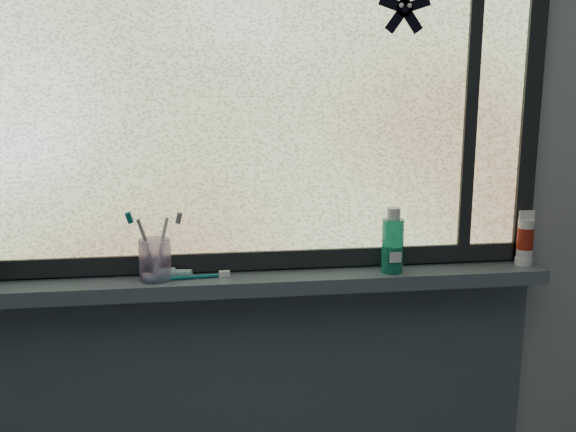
# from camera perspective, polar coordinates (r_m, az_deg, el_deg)

# --- Properties ---
(wall_back) EXTENTS (3.00, 0.01, 2.50)m
(wall_back) POSITION_cam_1_polar(r_m,az_deg,el_deg) (1.76, -3.12, 2.61)
(wall_back) COLOR #9EA3A8
(wall_back) RESTS_ON ground
(windowsill) EXTENTS (1.62, 0.14, 0.04)m
(windowsill) POSITION_cam_1_polar(r_m,az_deg,el_deg) (1.75, -2.83, -5.90)
(windowsill) COLOR #47545F
(windowsill) RESTS_ON wall_back
(window_pane) EXTENTS (1.50, 0.01, 1.00)m
(window_pane) POSITION_cam_1_polar(r_m,az_deg,el_deg) (1.72, -3.17, 11.75)
(window_pane) COLOR silver
(window_pane) RESTS_ON wall_back
(frame_bottom) EXTENTS (1.60, 0.03, 0.05)m
(frame_bottom) POSITION_cam_1_polar(r_m,az_deg,el_deg) (1.78, -2.98, -3.89)
(frame_bottom) COLOR black
(frame_bottom) RESTS_ON windowsill
(frame_right) EXTENTS (0.05, 0.03, 1.10)m
(frame_right) POSITION_cam_1_polar(r_m,az_deg,el_deg) (1.93, 20.85, 11.03)
(frame_right) COLOR black
(frame_right) RESTS_ON wall_back
(frame_mullion) EXTENTS (0.03, 0.03, 1.00)m
(frame_mullion) POSITION_cam_1_polar(r_m,az_deg,el_deg) (1.86, 16.01, 11.34)
(frame_mullion) COLOR black
(frame_mullion) RESTS_ON wall_back
(starfish_sticker) EXTENTS (0.15, 0.02, 0.15)m
(starfish_sticker) POSITION_cam_1_polar(r_m,az_deg,el_deg) (1.79, 10.31, 17.69)
(starfish_sticker) COLOR black
(starfish_sticker) RESTS_ON window_pane
(toothpaste_tube) EXTENTS (0.17, 0.04, 0.03)m
(toothpaste_tube) POSITION_cam_1_polar(r_m,az_deg,el_deg) (1.73, -10.29, -5.04)
(toothpaste_tube) COLOR silver
(toothpaste_tube) RESTS_ON windowsill
(toothbrush_cup) EXTENTS (0.09, 0.09, 0.11)m
(toothbrush_cup) POSITION_cam_1_polar(r_m,az_deg,el_deg) (1.72, -11.73, -3.83)
(toothbrush_cup) COLOR #BEA6DC
(toothbrush_cup) RESTS_ON windowsill
(toothbrush_lying) EXTENTS (0.24, 0.04, 0.02)m
(toothbrush_lying) POSITION_cam_1_polar(r_m,az_deg,el_deg) (1.72, -9.30, -5.34)
(toothbrush_lying) COLOR #0B6B69
(toothbrush_lying) RESTS_ON windowsill
(mouthwash_bottle) EXTENTS (0.07, 0.07, 0.15)m
(mouthwash_bottle) POSITION_cam_1_polar(r_m,az_deg,el_deg) (1.77, 9.30, -2.13)
(mouthwash_bottle) COLOR #1FA17E
(mouthwash_bottle) RESTS_ON windowsill
(cream_tube) EXTENTS (0.06, 0.06, 0.11)m
(cream_tube) POSITION_cam_1_polar(r_m,az_deg,el_deg) (1.94, 20.35, -1.68)
(cream_tube) COLOR silver
(cream_tube) RESTS_ON windowsill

